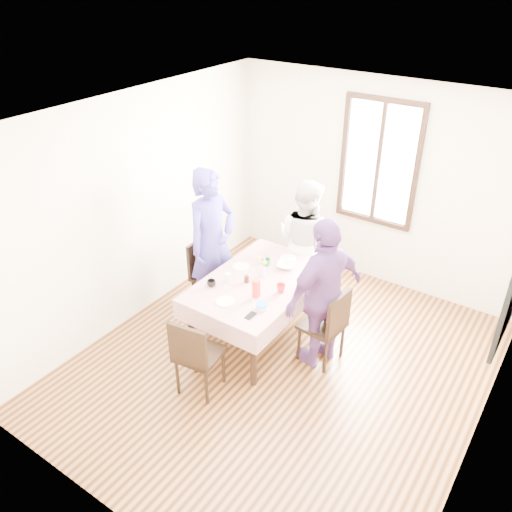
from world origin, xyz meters
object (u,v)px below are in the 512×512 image
(chair_left, at_px, (212,276))
(person_right, at_px, (323,293))
(chair_right, at_px, (322,325))
(chair_far, at_px, (304,264))
(person_left, at_px, (212,243))
(chair_near, at_px, (199,353))
(person_far, at_px, (305,240))
(dining_table, at_px, (258,309))

(chair_left, bearing_deg, person_right, 82.24)
(chair_right, distance_m, chair_far, 1.28)
(chair_right, distance_m, person_left, 1.64)
(chair_left, height_order, chair_right, same)
(chair_left, bearing_deg, chair_near, 29.32)
(person_far, bearing_deg, person_left, 54.80)
(chair_far, bearing_deg, person_far, 97.23)
(person_left, height_order, person_far, person_left)
(chair_left, xyz_separation_m, chair_near, (0.79, -1.20, 0.00))
(dining_table, bearing_deg, chair_right, 3.45)
(chair_left, distance_m, person_right, 1.62)
(chair_right, xyz_separation_m, chair_far, (-0.79, 1.00, 0.00))
(chair_left, relative_size, chair_far, 1.00)
(dining_table, xyz_separation_m, person_left, (-0.77, 0.14, 0.56))
(chair_far, bearing_deg, chair_right, 135.56)
(chair_near, relative_size, person_right, 0.53)
(person_far, relative_size, person_right, 0.93)
(chair_right, xyz_separation_m, person_left, (-1.57, 0.10, 0.48))
(dining_table, bearing_deg, person_far, 90.00)
(chair_right, distance_m, chair_near, 1.36)
(dining_table, height_order, chair_left, chair_left)
(chair_near, xyz_separation_m, person_left, (-0.77, 1.20, 0.48))
(dining_table, height_order, person_far, person_far)
(chair_far, bearing_deg, chair_near, 97.23)
(person_left, relative_size, person_right, 1.08)
(dining_table, relative_size, chair_left, 1.68)
(chair_far, height_order, chair_near, same)
(chair_far, relative_size, person_right, 0.53)
(chair_far, bearing_deg, dining_table, 97.23)
(dining_table, bearing_deg, chair_near, -90.00)
(person_far, xyz_separation_m, person_right, (0.77, -0.99, 0.06))
(person_left, bearing_deg, person_far, -30.38)
(chair_left, bearing_deg, chair_far, 134.59)
(chair_far, xyz_separation_m, person_far, (0.00, -0.02, 0.35))
(chair_right, bearing_deg, dining_table, 98.56)
(chair_left, relative_size, person_far, 0.57)
(chair_near, relative_size, person_left, 0.49)
(dining_table, height_order, chair_right, chair_right)
(dining_table, xyz_separation_m, chair_right, (0.79, 0.05, 0.08))
(person_right, bearing_deg, dining_table, -68.34)
(chair_near, bearing_deg, chair_far, 81.77)
(person_left, bearing_deg, chair_near, -136.52)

